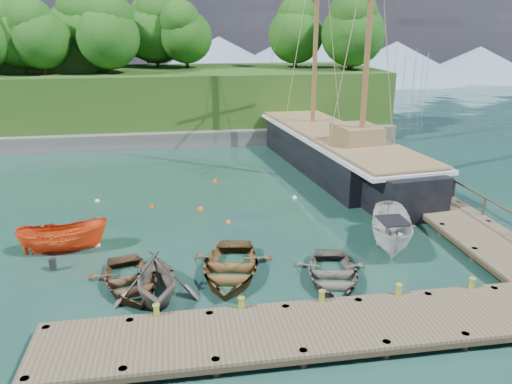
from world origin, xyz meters
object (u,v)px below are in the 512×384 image
motorboat_orange (65,251)px  cabin_boat_white (391,248)px  schooner (333,153)px  rowboat_1 (157,298)px  rowboat_2 (230,276)px  rowboat_0 (131,288)px  rowboat_3 (332,282)px

motorboat_orange → cabin_boat_white: 15.70m
schooner → rowboat_1: bearing=-133.8°
rowboat_2 → schooner: (9.41, 15.33, 1.19)m
rowboat_0 → rowboat_1: size_ratio=1.14×
rowboat_3 → rowboat_1: bearing=-167.3°
rowboat_2 → cabin_boat_white: size_ratio=1.01×
motorboat_orange → schooner: schooner is taller
motorboat_orange → schooner: 20.56m
rowboat_0 → rowboat_1: rowboat_1 is taller
rowboat_1 → motorboat_orange: (-4.46, 5.06, 0.00)m
rowboat_2 → cabin_boat_white: (8.03, 1.60, 0.00)m
rowboat_2 → motorboat_orange: 8.40m
schooner → rowboat_3: bearing=-114.4°
rowboat_1 → rowboat_2: 3.34m
cabin_boat_white → rowboat_2: bearing=-148.5°
rowboat_2 → rowboat_0: bearing=-162.9°
rowboat_0 → cabin_boat_white: cabin_boat_white is taller
rowboat_2 → rowboat_1: bearing=-144.6°
motorboat_orange → cabin_boat_white: cabin_boat_white is taller
rowboat_2 → rowboat_3: bearing=-4.1°
rowboat_1 → motorboat_orange: bearing=127.0°
rowboat_1 → rowboat_2: rowboat_1 is taller
schooner → rowboat_2: bearing=-128.5°
rowboat_2 → cabin_boat_white: bearing=23.2°
rowboat_0 → cabin_boat_white: bearing=-4.6°
rowboat_0 → schooner: schooner is taller
rowboat_2 → motorboat_orange: motorboat_orange is taller
rowboat_1 → cabin_boat_white: bearing=10.4°
rowboat_2 → schooner: bearing=70.4°
rowboat_1 → cabin_boat_white: size_ratio=0.78×
rowboat_2 → rowboat_3: rowboat_2 is taller
rowboat_0 → cabin_boat_white: size_ratio=0.89×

